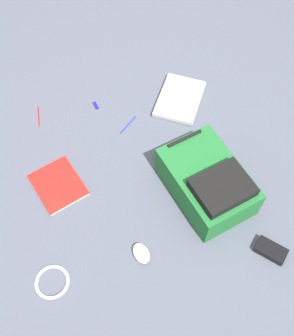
{
  "coord_description": "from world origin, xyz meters",
  "views": [
    {
      "loc": [
        -0.32,
        -0.92,
        1.74
      ],
      "look_at": [
        0.04,
        0.05,
        0.02
      ],
      "focal_mm": 43.94,
      "sensor_mm": 36.0,
      "label": 1
    }
  ],
  "objects": [
    {
      "name": "pen_blue",
      "position": [
        0.04,
        0.34,
        0.0
      ],
      "size": [
        0.12,
        0.08,
        0.01
      ],
      "primitive_type": "cylinder",
      "rotation": [
        1.57,
        0.0,
        2.17
      ],
      "color": "#1933B2",
      "rests_on": "ground_plane"
    },
    {
      "name": "power_brick",
      "position": [
        0.4,
        -0.53,
        0.02
      ],
      "size": [
        0.14,
        0.15,
        0.04
      ],
      "primitive_type": "cube",
      "rotation": [
        0.0,
        0.0,
        0.66
      ],
      "color": "black",
      "rests_on": "ground_plane"
    },
    {
      "name": "cable_coil",
      "position": [
        -0.53,
        -0.33,
        0.01
      ],
      "size": [
        0.15,
        0.15,
        0.01
      ],
      "primitive_type": "torus",
      "color": "silver",
      "rests_on": "ground_plane"
    },
    {
      "name": "usb_stick",
      "position": [
        -0.08,
        0.53,
        0.0
      ],
      "size": [
        0.02,
        0.05,
        0.01
      ],
      "primitive_type": "cube",
      "rotation": [
        0.0,
        0.0,
        0.1
      ],
      "color": "#191999",
      "rests_on": "ground_plane"
    },
    {
      "name": "pen_black",
      "position": [
        -0.39,
        0.56,
        0.0
      ],
      "size": [
        0.03,
        0.13,
        0.01
      ],
      "primitive_type": "cylinder",
      "rotation": [
        1.57,
        0.0,
        -0.18
      ],
      "color": "red",
      "rests_on": "ground_plane"
    },
    {
      "name": "ground_plane",
      "position": [
        0.0,
        0.0,
        0.0
      ],
      "size": [
        3.87,
        3.87,
        0.0
      ],
      "primitive_type": "plane",
      "color": "#4C5160"
    },
    {
      "name": "backpack",
      "position": [
        0.26,
        -0.16,
        0.09
      ],
      "size": [
        0.36,
        0.48,
        0.22
      ],
      "color": "#1E662D",
      "rests_on": "ground_plane"
    },
    {
      "name": "computer_mouse",
      "position": [
        -0.14,
        -0.35,
        0.02
      ],
      "size": [
        0.08,
        0.11,
        0.04
      ],
      "primitive_type": "ellipsoid",
      "rotation": [
        0.0,
        0.0,
        0.16
      ],
      "color": "silver",
      "rests_on": "ground_plane"
    },
    {
      "name": "laptop",
      "position": [
        0.36,
        0.4,
        0.02
      ],
      "size": [
        0.37,
        0.38,
        0.03
      ],
      "color": "#929296",
      "rests_on": "ground_plane"
    },
    {
      "name": "book_manual",
      "position": [
        -0.39,
        0.11,
        0.01
      ],
      "size": [
        0.26,
        0.29,
        0.02
      ],
      "color": "silver",
      "rests_on": "ground_plane"
    }
  ]
}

